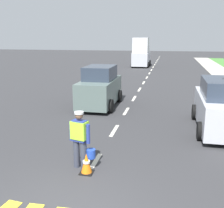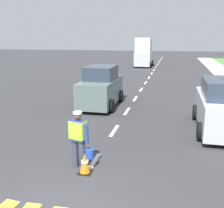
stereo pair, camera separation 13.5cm
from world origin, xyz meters
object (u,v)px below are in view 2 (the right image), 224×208
(traffic_cone_near, at_px, (85,163))
(delivery_truck, at_px, (144,54))
(car_oncoming_lead, at_px, (101,88))
(car_parked_curbside, at_px, (221,107))
(road_worker, at_px, (79,137))

(traffic_cone_near, height_order, delivery_truck, delivery_truck)
(traffic_cone_near, bearing_deg, car_oncoming_lead, 101.62)
(traffic_cone_near, relative_size, car_oncoming_lead, 0.15)
(traffic_cone_near, xyz_separation_m, car_oncoming_lead, (-1.52, 7.41, 0.71))
(car_parked_curbside, height_order, car_oncoming_lead, car_oncoming_lead)
(car_parked_curbside, xyz_separation_m, car_oncoming_lead, (-5.68, 2.83, 0.03))
(delivery_truck, bearing_deg, traffic_cone_near, -86.92)
(road_worker, distance_m, car_parked_curbside, 6.15)
(traffic_cone_near, distance_m, car_oncoming_lead, 7.60)
(traffic_cone_near, xyz_separation_m, delivery_truck, (-1.51, 28.01, 1.32))
(road_worker, bearing_deg, car_oncoming_lead, 100.16)
(road_worker, height_order, car_oncoming_lead, car_oncoming_lead)
(delivery_truck, distance_m, car_parked_curbside, 24.11)
(road_worker, height_order, car_parked_curbside, car_parked_curbside)
(road_worker, relative_size, traffic_cone_near, 2.87)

